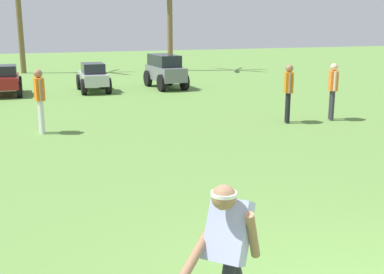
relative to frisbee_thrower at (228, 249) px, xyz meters
name	(u,v)px	position (x,y,z in m)	size (l,w,h in m)	color
frisbee_thrower	(228,249)	(0.00, 0.00, 0.00)	(0.97, 0.73, 1.41)	#23232D
teammate_near_sideline	(333,86)	(6.40, 7.65, 0.15)	(0.32, 0.48, 1.56)	#33333D
teammate_midfield	(40,95)	(-1.25, 8.57, 0.15)	(0.25, 0.50, 1.56)	silver
teammate_deep	(289,88)	(5.06, 7.72, 0.15)	(0.31, 0.48, 1.56)	black
parked_car_slot_b	(6,80)	(-2.23, 15.43, -0.23)	(1.09, 2.20, 1.10)	maroon
parked_car_slot_c	(93,77)	(0.93, 15.30, -0.23)	(1.08, 2.20, 1.10)	#B7BABF
parked_car_slot_d	(165,70)	(3.84, 15.39, -0.07)	(1.32, 2.47, 1.34)	slate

